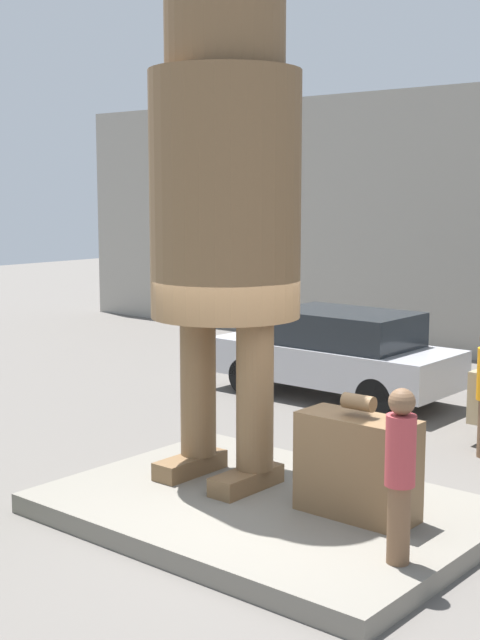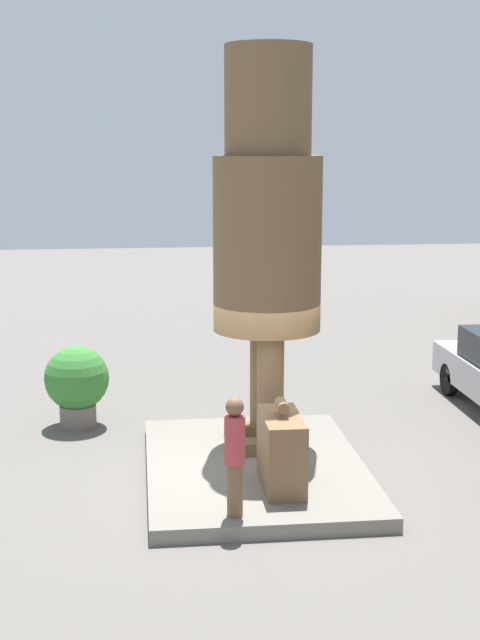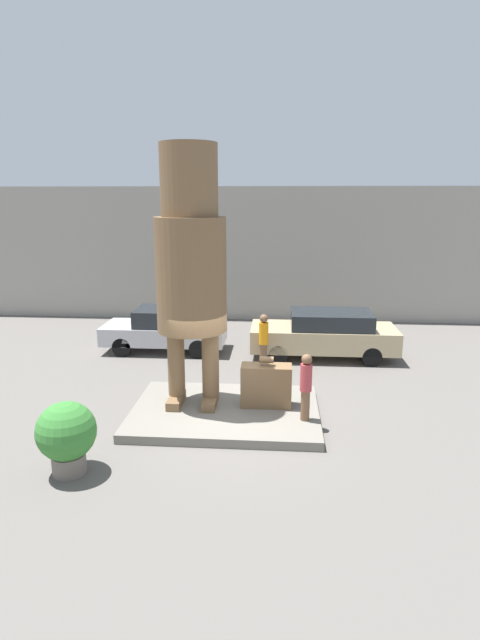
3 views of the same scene
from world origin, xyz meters
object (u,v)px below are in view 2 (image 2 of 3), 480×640
(statue_figure, at_px, (267,219))
(tourist, at_px, (235,452))
(planter_pot, at_px, (77,382))
(giant_suitcase, at_px, (281,451))

(statue_figure, xyz_separation_m, tourist, (2.70, -0.79, -2.73))
(statue_figure, bearing_deg, planter_pot, -121.83)
(planter_pot, bearing_deg, statue_figure, 58.17)
(statue_figure, height_order, giant_suitcase, statue_figure)
(tourist, height_order, planter_pot, tourist)
(tourist, distance_m, planter_pot, 5.16)
(giant_suitcase, distance_m, tourist, 1.23)
(tourist, bearing_deg, statue_figure, 163.67)
(tourist, bearing_deg, planter_pot, -153.59)
(giant_suitcase, relative_size, planter_pot, 0.87)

